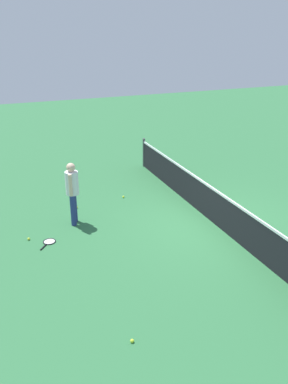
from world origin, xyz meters
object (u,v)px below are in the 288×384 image
(player_near_side, at_px, (72,188))
(tennis_ball_midcourt, at_px, (29,239))
(tennis_racket_near_player, at_px, (49,242))
(tennis_ball_near_player, at_px, (123,197))
(tennis_ball_baseline, at_px, (77,207))
(tennis_ball_by_net, at_px, (132,341))

(player_near_side, relative_size, tennis_ball_midcourt, 25.76)
(tennis_racket_near_player, relative_size, tennis_ball_near_player, 8.53)
(player_near_side, bearing_deg, tennis_ball_baseline, 163.77)
(player_near_side, distance_m, tennis_ball_baseline, 1.36)
(tennis_ball_baseline, bearing_deg, tennis_racket_near_player, -32.79)
(tennis_ball_near_player, xyz_separation_m, tennis_ball_midcourt, (1.61, -3.05, 0.00))
(tennis_racket_near_player, distance_m, tennis_ball_near_player, 3.23)
(player_near_side, distance_m, tennis_ball_midcourt, 1.67)
(tennis_ball_near_player, bearing_deg, player_near_side, -57.79)
(tennis_racket_near_player, relative_size, tennis_ball_by_net, 8.53)
(tennis_racket_near_player, xyz_separation_m, tennis_ball_near_player, (-1.91, 2.61, 0.02))
(tennis_ball_by_net, distance_m, tennis_ball_midcourt, 4.39)
(tennis_ball_by_net, bearing_deg, player_near_side, 178.69)
(tennis_racket_near_player, bearing_deg, tennis_ball_near_player, 126.28)
(tennis_ball_midcourt, bearing_deg, player_near_side, 110.95)
(player_near_side, height_order, tennis_ball_baseline, player_near_side)
(player_near_side, height_order, tennis_ball_by_net, player_near_side)
(tennis_ball_midcourt, relative_size, tennis_ball_baseline, 1.00)
(player_near_side, xyz_separation_m, tennis_ball_near_player, (-1.12, 1.78, -0.98))
(player_near_side, height_order, tennis_ball_midcourt, player_near_side)
(player_near_side, xyz_separation_m, tennis_ball_baseline, (-0.90, 0.26, -0.98))
(player_near_side, bearing_deg, tennis_ball_by_net, -1.31)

